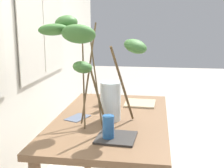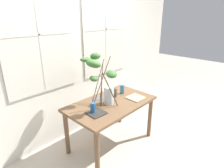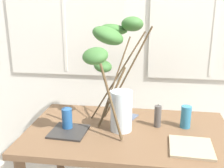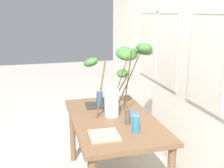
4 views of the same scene
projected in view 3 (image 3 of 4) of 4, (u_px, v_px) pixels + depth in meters
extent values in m
cube|color=silver|center=(138.00, 8.00, 2.22)|extent=(5.13, 0.12, 2.92)
cube|color=brown|center=(128.00, 133.00, 1.70)|extent=(1.29, 0.76, 0.04)
cylinder|color=brown|center=(60.00, 150.00, 2.19)|extent=(0.06, 0.06, 0.68)
cylinder|color=brown|center=(208.00, 162.00, 2.03)|extent=(0.06, 0.06, 0.68)
cylinder|color=silver|center=(121.00, 111.00, 1.66)|extent=(0.14, 0.14, 0.26)
cylinder|color=silver|center=(121.00, 123.00, 1.69)|extent=(0.12, 0.12, 0.08)
cylinder|color=brown|center=(112.00, 97.00, 1.73)|extent=(0.17, 0.16, 0.37)
ellipsoid|color=#38662D|center=(103.00, 66.00, 1.76)|extent=(0.18, 0.18, 0.10)
cylinder|color=brown|center=(114.00, 82.00, 1.71)|extent=(0.19, 0.12, 0.57)
ellipsoid|color=#38662D|center=(108.00, 36.00, 1.72)|extent=(0.31, 0.29, 0.19)
cylinder|color=brown|center=(127.00, 75.00, 1.75)|extent=(0.31, 0.05, 0.63)
ellipsoid|color=#38662D|center=(132.00, 24.00, 1.80)|extent=(0.17, 0.18, 0.12)
cylinder|color=brown|center=(109.00, 95.00, 1.56)|extent=(0.19, 0.14, 0.50)
ellipsoid|color=#38662D|center=(95.00, 56.00, 1.42)|extent=(0.20, 0.21, 0.13)
cylinder|color=brown|center=(117.00, 76.00, 1.78)|extent=(0.36, 0.10, 0.59)
ellipsoid|color=#38662D|center=(114.00, 29.00, 1.87)|extent=(0.24, 0.23, 0.11)
cylinder|color=#235693|center=(67.00, 119.00, 1.69)|extent=(0.07, 0.07, 0.14)
cylinder|color=teal|center=(186.00, 117.00, 1.72)|extent=(0.07, 0.07, 0.15)
cube|color=#2D2B28|center=(69.00, 131.00, 1.67)|extent=(0.23, 0.23, 0.01)
cube|color=tan|center=(191.00, 147.00, 1.48)|extent=(0.24, 0.24, 0.01)
cube|color=#4C566B|center=(125.00, 115.00, 1.92)|extent=(0.20, 0.16, 0.00)
cylinder|color=#514C47|center=(158.00, 116.00, 1.73)|extent=(0.04, 0.04, 0.14)
cylinder|color=black|center=(158.00, 105.00, 1.71)|extent=(0.00, 0.00, 0.01)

